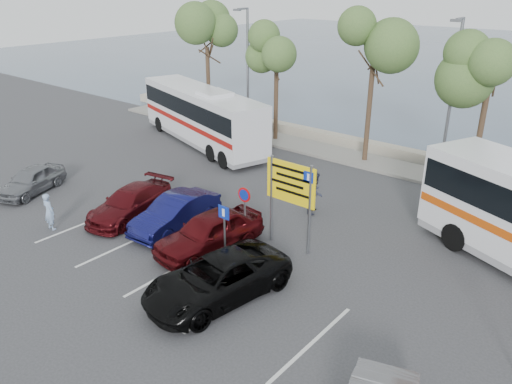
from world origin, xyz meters
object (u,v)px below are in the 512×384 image
Objects in this scene: car_blue at (176,213)px; car_maroon at (130,203)px; street_lamp_left at (247,67)px; pedestrian_near at (49,211)px; suv_black at (217,278)px; street_lamp_right at (451,95)px; direction_sign at (291,190)px; car_red at (209,232)px; car_silver_a at (31,180)px; coach_bus_left at (202,118)px; pedestrian_far at (315,192)px.

car_maroon is (-2.40, -0.51, -0.06)m from car_blue.
street_lamp_left reaches higher than car_maroon.
pedestrian_near reaches higher than car_blue.
car_blue is 5.41m from suv_black.
street_lamp_right is 2.23× the size of direction_sign.
street_lamp_left is 1.76× the size of car_red.
direction_sign is 0.83× the size of car_blue.
street_lamp_right is 1.57× the size of suv_black.
car_red is (10.80, 1.50, 0.14)m from car_silver_a.
direction_sign reaches higher than pedestrian_near.
pedestrian_near is (4.38, -1.50, 0.17)m from car_silver_a.
car_silver_a is 6.16m from car_maroon.
suv_black is (12.39, -11.57, -1.00)m from coach_bus_left.
car_red is (-2.20, -2.20, -1.65)m from direction_sign.
car_red is at bearing 148.52° from suv_black.
car_blue is (6.40, -12.11, -3.89)m from street_lamp_left.
street_lamp_left reaches higher than car_red.
pedestrian_near reaches higher than car_silver_a.
street_lamp_right is 1.85× the size of car_blue.
car_blue is at bearing 176.88° from car_red.
car_silver_a is 10.90m from car_red.
car_maroon is at bearing -61.62° from coach_bus_left.
pedestrian_near is (-10.62, -15.52, -3.79)m from street_lamp_right.
pedestrian_near is (-8.82, -0.93, 0.10)m from suv_black.
street_lamp_left is 2.23× the size of direction_sign.
pedestrian_far is at bearing -19.67° from coach_bus_left.
pedestrian_far is (-3.00, -7.02, -3.64)m from street_lamp_right.
car_red is (8.80, -12.52, -3.82)m from street_lamp_left.
street_lamp_right is (13.00, 0.00, 0.00)m from street_lamp_left.
coach_bus_left is 11.90m from pedestrian_far.
car_red is (-4.20, -12.52, -3.82)m from street_lamp_right.
street_lamp_left is at bearing 136.78° from suv_black.
pedestrian_near is at bearing -130.54° from car_maroon.
pedestrian_near is at bearing -164.73° from suv_black.
car_silver_a is 0.83× the size of car_maroon.
car_red is at bearing -108.54° from street_lamp_right.
car_blue is 2.67× the size of pedestrian_near.
car_silver_a is at bearing -98.12° from street_lamp_left.
direction_sign is 2.23× the size of pedestrian_near.
car_blue is at bearing -158.80° from direction_sign.
car_maroon is 3.32m from pedestrian_near.
street_lamp_left is 1.00× the size of street_lamp_right.
street_lamp_left is 4.35m from coach_bus_left.
street_lamp_left is at bearing -83.71° from pedestrian_near.
pedestrian_far is (12.00, 7.00, 0.32)m from car_silver_a.
coach_bus_left reaches higher than pedestrian_far.
direction_sign is (11.00, -10.32, -2.17)m from street_lamp_left.
car_red reaches higher than car_blue.
street_lamp_left reaches higher than pedestrian_far.
pedestrian_far reaches higher than car_blue.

